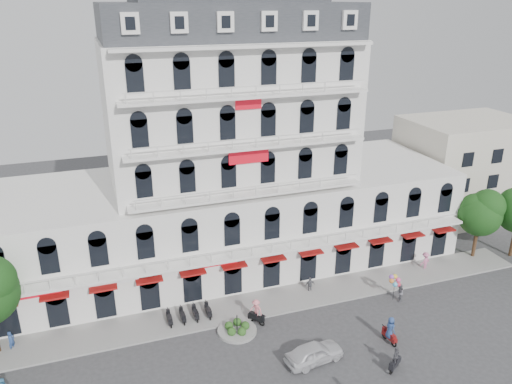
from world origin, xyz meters
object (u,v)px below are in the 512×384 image
object	(u,v)px
balloon_vendor	(398,288)
parked_car	(314,353)
rider_east	(390,330)
rider_northeast	(395,359)
rider_center	(256,311)

from	to	relation	value
balloon_vendor	parked_car	bearing A→B (deg)	-154.89
parked_car	rider_east	xyz separation A→B (m)	(6.54, 0.07, 0.40)
rider_northeast	rider_center	bearing A→B (deg)	-81.40
parked_car	rider_center	world-z (taller)	rider_center
balloon_vendor	rider_center	bearing A→B (deg)	175.97
rider_east	rider_center	distance (m)	10.77
parked_car	rider_center	bearing A→B (deg)	15.55
parked_car	rider_northeast	xyz separation A→B (m)	(5.17, -2.74, 0.18)
rider_center	balloon_vendor	bearing A→B (deg)	49.79
parked_car	rider_northeast	distance (m)	5.85
balloon_vendor	rider_east	bearing A→B (deg)	-129.01
parked_car	balloon_vendor	bearing A→B (deg)	-73.22
parked_car	rider_center	distance (m)	6.37
rider_center	rider_northeast	bearing A→B (deg)	5.97
parked_car	balloon_vendor	world-z (taller)	balloon_vendor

